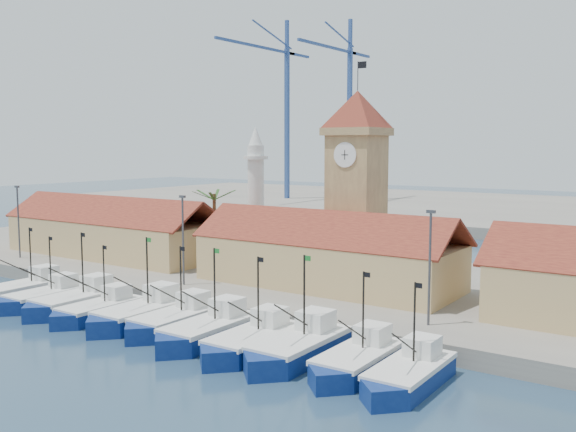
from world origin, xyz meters
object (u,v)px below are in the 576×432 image
Objects in this scene: boat_0 at (24,291)px; clock_tower at (357,178)px; minaret at (256,193)px; boat_5 at (174,322)px.

boat_0 is 0.44× the size of clock_tower.
minaret is at bearing 172.39° from clock_tower.
minaret is (-15.00, 2.00, -2.23)m from clock_tower.
clock_tower is (4.87, 22.69, 11.19)m from boat_5.
boat_5 is at bearing 0.60° from boat_0.
boat_0 is 1.01× the size of boat_5.
clock_tower is (25.69, 22.91, 11.18)m from boat_0.
boat_0 is at bearing -113.22° from minaret.
clock_tower is 1.39× the size of minaret.
clock_tower is 15.30m from minaret.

